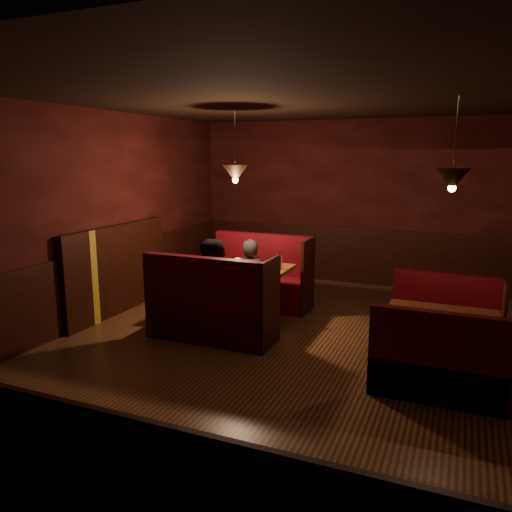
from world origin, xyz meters
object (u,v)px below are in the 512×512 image
at_px(second_table, 441,328).
at_px(second_bench_near, 439,370).
at_px(second_bench_far, 445,326).
at_px(diner_a, 250,262).
at_px(main_bench_far, 261,283).
at_px(main_bench_near, 210,314).
at_px(main_table, 237,279).
at_px(diner_b, 216,274).

xyz_separation_m(second_table, second_bench_near, (0.03, -0.68, -0.19)).
height_order(second_bench_far, diner_a, diner_a).
bearing_deg(main_bench_far, second_bench_near, -38.72).
distance_m(main_bench_near, second_table, 2.69).
relative_size(second_table, second_bench_near, 0.90).
bearing_deg(second_bench_far, main_bench_far, 163.33).
height_order(main_table, second_bench_far, main_table).
bearing_deg(second_bench_far, second_bench_near, -90.00).
height_order(second_table, second_bench_far, second_bench_far).
relative_size(second_table, diner_a, 0.80).
bearing_deg(diner_b, main_bench_far, 72.12).
bearing_deg(second_bench_near, second_bench_far, 90.00).
relative_size(main_bench_near, diner_a, 1.14).
xyz_separation_m(second_table, diner_a, (-2.77, 1.28, 0.23)).
distance_m(main_bench_far, diner_a, 0.43).
relative_size(main_table, second_bench_far, 1.16).
bearing_deg(second_bench_far, main_bench_near, -162.58).
distance_m(second_bench_near, diner_a, 3.44).
bearing_deg(diner_b, second_table, -17.87).
relative_size(second_table, diner_b, 0.71).
bearing_deg(main_bench_near, main_table, 91.07).
bearing_deg(main_bench_near, second_bench_far, 17.42).
distance_m(main_table, second_bench_far, 2.74).
distance_m(main_bench_near, second_bench_near, 2.76).
distance_m(main_bench_far, second_table, 3.07).
distance_m(main_bench_near, diner_a, 1.49).
distance_m(main_table, main_bench_far, 0.87).
bearing_deg(diner_b, main_bench_near, -99.18).
bearing_deg(main_bench_near, diner_b, 97.52).
distance_m(main_bench_far, second_bench_far, 2.83).
bearing_deg(second_table, main_bench_near, -176.38).
height_order(second_bench_near, diner_a, diner_a).
relative_size(second_bench_near, diner_a, 0.89).
xyz_separation_m(main_table, main_bench_far, (0.02, 0.83, -0.25)).
bearing_deg(main_table, second_bench_far, 0.38).
xyz_separation_m(diner_a, diner_b, (0.06, -1.22, 0.09)).
relative_size(main_bench_far, diner_b, 1.01).
distance_m(main_bench_near, diner_b, 0.51).
height_order(second_table, second_bench_near, second_bench_near).
distance_m(main_table, second_bench_near, 3.05).
bearing_deg(diner_a, second_bench_far, 156.74).
height_order(main_bench_far, main_bench_near, same).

